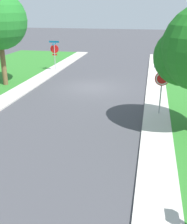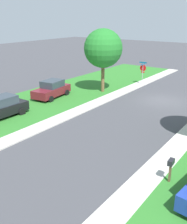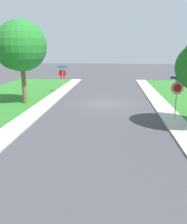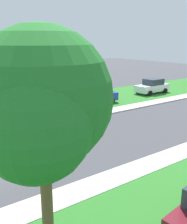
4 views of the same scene
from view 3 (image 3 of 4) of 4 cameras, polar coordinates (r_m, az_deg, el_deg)
The scene contains 4 objects.
ground_plane at distance 20.56m, azimuth 2.25°, elevation 2.05°, with size 120.00×120.00×0.00m, color #424247.
stop_sign_near_corner at distance 25.38m, azimuth -7.26°, elevation 8.58°, with size 0.92×0.92×2.77m.
stop_sign_far_corner at distance 16.20m, azimuth 18.89°, elevation 4.73°, with size 0.92×0.92×2.77m.
tree_across_right at distance 20.88m, azimuth -16.91°, elevation 14.17°, with size 4.30×4.00×6.67m.
Camera 3 is at (-0.92, 20.07, 4.38)m, focal length 39.20 mm.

